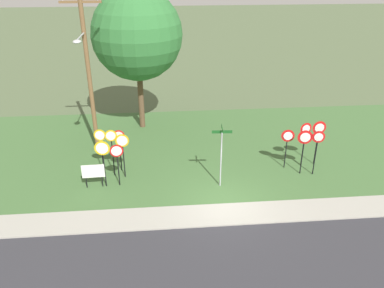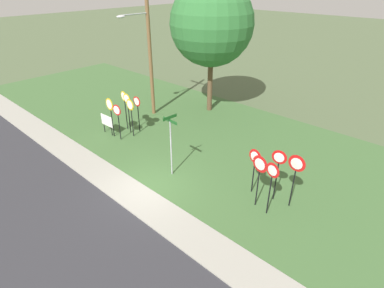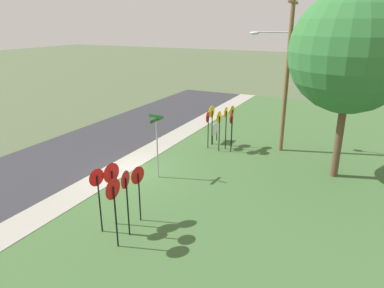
# 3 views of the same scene
# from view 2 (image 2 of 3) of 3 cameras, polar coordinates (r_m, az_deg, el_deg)

# --- Properties ---
(ground_plane) EXTENTS (160.00, 160.00, 0.00)m
(ground_plane) POSITION_cam_2_polar(r_m,az_deg,el_deg) (14.75, -8.25, -8.22)
(ground_plane) COLOR #4C5B3D
(road_asphalt) EXTENTS (44.00, 6.40, 0.01)m
(road_asphalt) POSITION_cam_2_polar(r_m,az_deg,el_deg) (13.11, -25.20, -16.90)
(road_asphalt) COLOR #2D2D33
(road_asphalt) RESTS_ON ground_plane
(sidewalk_strip) EXTENTS (44.00, 1.60, 0.06)m
(sidewalk_strip) POSITION_cam_2_polar(r_m,az_deg,el_deg) (14.36, -10.72, -9.49)
(sidewalk_strip) COLOR #99968C
(sidewalk_strip) RESTS_ON ground_plane
(grass_median) EXTENTS (44.00, 12.00, 0.04)m
(grass_median) POSITION_cam_2_polar(r_m,az_deg,el_deg) (18.41, 6.13, 0.13)
(grass_median) COLOR #3D6033
(grass_median) RESTS_ON ground_plane
(stop_sign_near_left) EXTENTS (0.74, 0.10, 2.51)m
(stop_sign_near_left) POSITION_cam_2_polar(r_m,az_deg,el_deg) (18.97, -15.05, 6.33)
(stop_sign_near_left) COLOR black
(stop_sign_near_left) RESTS_ON grass_median
(stop_sign_near_right) EXTENTS (0.65, 0.12, 2.27)m
(stop_sign_near_right) POSITION_cam_2_polar(r_m,az_deg,el_deg) (18.53, -13.75, 5.31)
(stop_sign_near_right) COLOR black
(stop_sign_near_right) RESTS_ON grass_median
(stop_sign_far_left) EXTENTS (0.61, 0.10, 2.60)m
(stop_sign_far_left) POSITION_cam_2_polar(r_m,az_deg,el_deg) (19.24, -11.95, 7.08)
(stop_sign_far_left) COLOR black
(stop_sign_far_left) RESTS_ON grass_median
(stop_sign_far_center) EXTENTS (0.69, 0.10, 2.44)m
(stop_sign_far_center) POSITION_cam_2_polar(r_m,az_deg,el_deg) (18.74, -11.39, 6.28)
(stop_sign_far_center) COLOR black
(stop_sign_far_center) RESTS_ON grass_median
(stop_sign_far_right) EXTENTS (0.62, 0.12, 2.57)m
(stop_sign_far_right) POSITION_cam_2_polar(r_m,az_deg,el_deg) (19.77, -12.51, 7.58)
(stop_sign_far_right) COLOR black
(stop_sign_far_right) RESTS_ON grass_median
(stop_sign_center_tall) EXTENTS (0.62, 0.10, 2.36)m
(stop_sign_center_tall) POSITION_cam_2_polar(r_m,az_deg,el_deg) (19.31, -10.18, 6.82)
(stop_sign_center_tall) COLOR black
(stop_sign_center_tall) RESTS_ON grass_median
(yield_sign_near_left) EXTENTS (0.69, 0.15, 2.25)m
(yield_sign_near_left) POSITION_cam_2_polar(r_m,az_deg,el_deg) (13.67, 11.61, -3.17)
(yield_sign_near_left) COLOR black
(yield_sign_near_left) RESTS_ON grass_median
(yield_sign_near_right) EXTENTS (0.64, 0.14, 2.52)m
(yield_sign_near_right) POSITION_cam_2_polar(r_m,az_deg,el_deg) (13.34, 15.82, -3.64)
(yield_sign_near_right) COLOR black
(yield_sign_near_right) RESTS_ON grass_median
(yield_sign_far_left) EXTENTS (0.75, 0.15, 2.50)m
(yield_sign_far_left) POSITION_cam_2_polar(r_m,az_deg,el_deg) (12.78, 12.47, -4.64)
(yield_sign_far_left) COLOR black
(yield_sign_far_left) RESTS_ON grass_median
(yield_sign_far_right) EXTENTS (0.64, 0.15, 2.50)m
(yield_sign_far_right) POSITION_cam_2_polar(r_m,az_deg,el_deg) (12.46, 14.64, -6.04)
(yield_sign_far_right) COLOR black
(yield_sign_far_right) RESTS_ON grass_median
(yield_sign_center) EXTENTS (0.74, 0.10, 2.55)m
(yield_sign_center) POSITION_cam_2_polar(r_m,az_deg,el_deg) (13.11, 18.81, -4.48)
(yield_sign_center) COLOR black
(yield_sign_center) RESTS_ON grass_median
(street_name_post) EXTENTS (0.96, 0.82, 3.20)m
(street_name_post) POSITION_cam_2_polar(r_m,az_deg,el_deg) (14.57, -3.98, 0.55)
(street_name_post) COLOR #9EA0A8
(street_name_post) RESTS_ON grass_median
(utility_pole) EXTENTS (2.10, 2.42, 9.42)m
(utility_pole) POSITION_cam_2_polar(r_m,az_deg,el_deg) (21.06, -8.32, 18.40)
(utility_pole) COLOR brown
(utility_pole) RESTS_ON grass_median
(notice_board) EXTENTS (1.10, 0.08, 1.25)m
(notice_board) POSITION_cam_2_polar(r_m,az_deg,el_deg) (19.78, -15.61, 4.05)
(notice_board) COLOR black
(notice_board) RESTS_ON grass_median
(oak_tree_left) EXTENTS (5.56, 5.56, 8.83)m
(oak_tree_left) POSITION_cam_2_polar(r_m,az_deg,el_deg) (21.53, 3.71, 21.49)
(oak_tree_left) COLOR brown
(oak_tree_left) RESTS_ON grass_median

